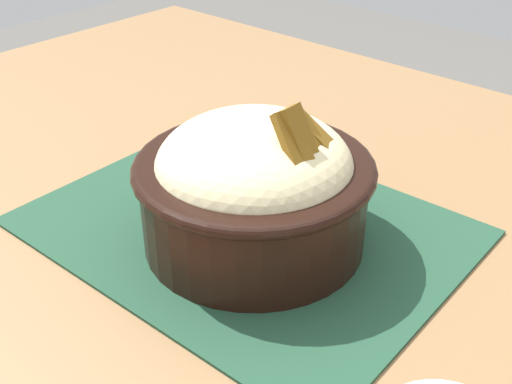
# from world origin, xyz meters

# --- Properties ---
(table) EXTENTS (1.18, 0.98, 0.73)m
(table) POSITION_xyz_m (0.00, 0.00, 0.67)
(table) COLOR olive
(table) RESTS_ON ground_plane
(placemat) EXTENTS (0.39, 0.31, 0.00)m
(placemat) POSITION_xyz_m (-0.04, -0.01, 0.73)
(placemat) COLOR #1E422D
(placemat) RESTS_ON table
(bowl) EXTENTS (0.23, 0.23, 0.14)m
(bowl) POSITION_xyz_m (-0.06, -0.00, 0.79)
(bowl) COLOR black
(bowl) RESTS_ON placemat
(fork) EXTENTS (0.04, 0.13, 0.00)m
(fork) POSITION_xyz_m (0.06, -0.04, 0.74)
(fork) COLOR silver
(fork) RESTS_ON placemat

